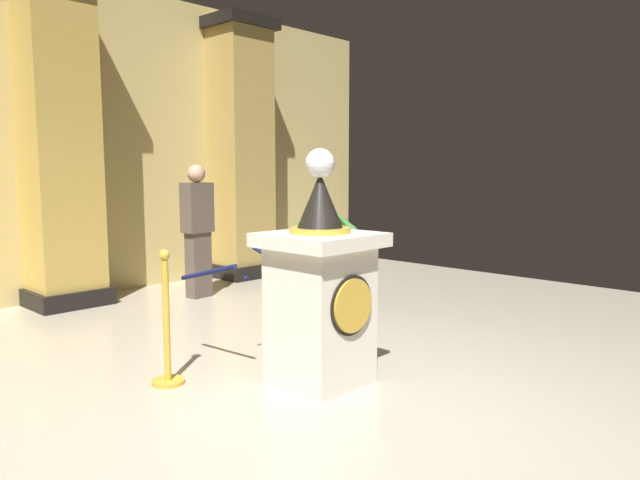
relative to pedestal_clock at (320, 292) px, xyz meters
The scene contains 10 objects.
ground_plane 0.76m from the pedestal_clock, 128.24° to the right, with size 10.81×10.81×0.00m, color #B2A893.
back_wall 4.51m from the pedestal_clock, 92.85° to the left, with size 10.81×0.16×3.88m, color tan.
pedestal_clock is the anchor object (origin of this frame).
stanchion_near 1.03m from the pedestal_clock, 48.59° to the left, with size 0.24×0.24×1.02m.
stanchion_far 1.17m from the pedestal_clock, 135.37° to the left, with size 0.24×0.24×1.00m.
velvet_rope 0.77m from the pedestal_clock, 95.76° to the left, with size 0.79×0.76×0.22m.
column_right 4.77m from the pedestal_clock, 58.61° to the left, with size 0.89×0.89×3.72m.
column_centre_rear 4.12m from the pedestal_clock, 93.12° to the left, with size 0.87×0.87×3.72m.
potted_palm_right 2.93m from the pedestal_clock, 41.63° to the left, with size 0.77×0.80×1.14m.
bystander_guest 3.33m from the pedestal_clock, 70.74° to the left, with size 0.38×0.25×1.64m.
Camera 1 is at (-2.83, -2.64, 1.57)m, focal length 32.96 mm.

